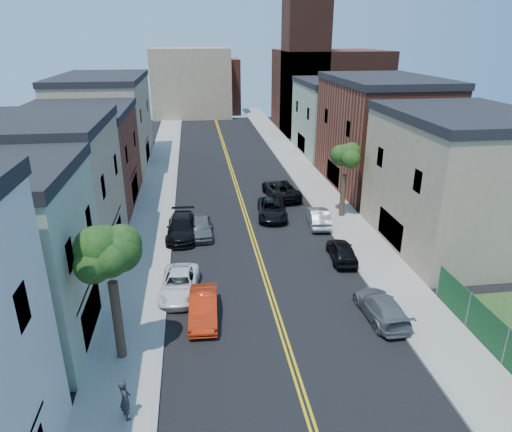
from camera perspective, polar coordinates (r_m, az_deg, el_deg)
name	(u,v)px	position (r m, az deg, el deg)	size (l,w,h in m)	color
sidewalk_left	(157,187)	(46.75, -12.20, 3.51)	(3.20, 100.00, 0.15)	gray
sidewalk_right	(312,181)	(48.10, 6.94, 4.36)	(3.20, 100.00, 0.15)	gray
curb_left	(175,187)	(46.64, -10.05, 3.63)	(0.30, 100.00, 0.15)	gray
curb_right	(295,182)	(47.69, 4.90, 4.29)	(0.30, 100.00, 0.15)	gray
bldg_left_tan_near	(40,198)	(32.53, -25.25, 2.06)	(9.00, 10.00, 9.00)	#998466
bldg_left_brick	(79,161)	(42.84, -21.15, 6.35)	(9.00, 12.00, 8.00)	brown
bldg_left_tan_far	(105,124)	(56.10, -18.26, 10.86)	(9.00, 16.00, 9.50)	#998466
bldg_right_tan	(456,184)	(35.01, 23.64, 3.62)	(9.00, 12.00, 9.00)	#998466
bldg_right_brick	(380,136)	(46.97, 15.15, 9.57)	(9.00, 14.00, 10.00)	brown
bldg_right_palegrn	(337,119)	(60.03, 10.00, 11.77)	(9.00, 12.00, 8.50)	gray
church	(324,83)	(74.62, 8.40, 16.08)	(16.20, 14.20, 22.60)	#4C2319
backdrop_left	(191,83)	(86.77, -8.06, 16.03)	(14.00, 8.00, 12.00)	#998466
backdrop_center	(213,86)	(90.94, -5.43, 15.76)	(10.00, 8.00, 10.00)	brown
tree_left_mid	(106,231)	(20.30, -18.12, -1.74)	(5.20, 5.20, 9.29)	#36241B
tree_right_far	(346,150)	(37.38, 11.17, 8.11)	(4.40, 4.40, 8.03)	#36241B
red_sedan	(203,307)	(25.11, -6.56, -11.23)	(1.47, 4.21, 1.39)	red
white_pickup	(179,284)	(27.51, -9.51, -8.36)	(2.13, 4.62, 1.28)	white
grey_car_left	(201,227)	(34.89, -6.81, -1.36)	(1.66, 4.13, 1.41)	#515458
black_car_left	(181,227)	(34.91, -9.26, -1.38)	(2.13, 5.25, 1.52)	black
grey_car_right	(381,307)	(25.95, 15.32, -10.87)	(1.82, 4.48, 1.30)	slate
black_car_right	(342,251)	(31.52, 10.64, -4.28)	(1.59, 3.96, 1.35)	black
silver_car_right	(318,217)	(36.88, 7.74, -0.11)	(1.48, 4.26, 1.40)	#94969B
dark_car_right_far	(281,189)	(42.92, 3.11, 3.36)	(2.66, 5.76, 1.60)	black
black_suv_lane	(272,209)	(38.21, 2.01, 0.86)	(2.32, 5.03, 1.40)	black
pedestrian_left	(125,399)	(19.88, -15.98, -21.05)	(0.66, 0.43, 1.81)	#24252B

